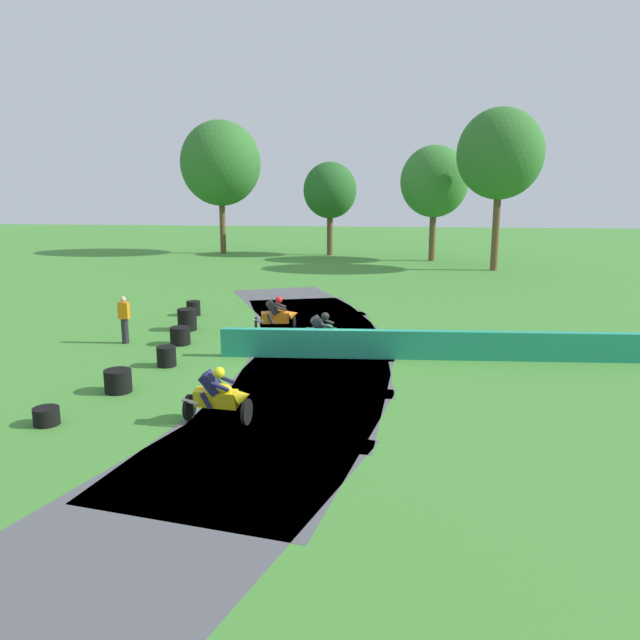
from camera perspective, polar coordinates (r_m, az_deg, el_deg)
ground_plane at (r=20.05m, az=-0.04°, el=-3.36°), size 120.00×120.00×0.00m
track_asphalt at (r=20.11m, az=-2.29°, el=-3.31°), size 8.13×27.55×0.01m
safety_barrier at (r=20.28m, az=14.31°, el=-2.24°), size 16.28×1.07×0.90m
motorcycle_lead_yellow at (r=14.69m, az=-9.04°, el=-6.74°), size 1.70×0.88×1.43m
motorcycle_chase_green at (r=20.41m, az=0.31°, el=-1.19°), size 1.68×0.79×1.43m
motorcycle_trailing_orange at (r=23.07m, az=-3.86°, el=0.39°), size 1.69×0.94×1.42m
tire_stack_near at (r=15.86m, az=-23.34°, el=-7.92°), size 0.59×0.59×0.40m
tire_stack_mid_a at (r=17.55m, az=-17.67°, el=-5.23°), size 0.71×0.71×0.60m
tire_stack_mid_b at (r=19.57m, az=-13.61°, el=-3.19°), size 0.57×0.57×0.60m
tire_stack_far at (r=22.06m, az=-12.43°, el=-1.39°), size 0.68×0.68×0.60m
tire_stack_extra_a at (r=24.13m, az=-11.84°, el=0.05°), size 0.70×0.70×0.80m
tire_stack_extra_b at (r=26.75m, az=-11.29°, el=1.04°), size 0.57×0.57×0.60m
track_marshal at (r=22.59m, az=-17.15°, el=0.02°), size 0.34×0.24×1.63m
tree_far_left at (r=45.11m, az=10.22°, el=12.11°), size 4.63×4.63×7.87m
tree_far_right at (r=41.01m, az=15.86°, el=14.12°), size 5.19×5.19×9.79m
tree_mid_rise at (r=49.70m, az=-8.91°, el=13.70°), size 6.01×6.01×9.93m
tree_behind_barrier at (r=47.95m, az=0.90°, el=11.53°), size 3.93×3.93×6.87m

